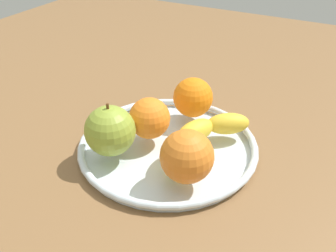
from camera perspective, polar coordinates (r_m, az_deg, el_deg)
name	(u,v)px	position (r cm, az deg, el deg)	size (l,w,h in cm)	color
ground_plane	(168,159)	(63.49, 0.00, -5.14)	(169.31, 169.31, 4.00)	brown
fruit_bowl	(168,145)	(61.72, 0.00, -3.02)	(30.02, 30.02, 1.80)	silver
banana	(199,136)	(59.49, 4.89, -1.50)	(18.96, 11.13, 3.67)	yellow
apple	(110,131)	(57.26, -9.01, -0.73)	(8.02, 8.02, 8.82)	#8FA636
orange_front_left	(151,117)	(61.07, -2.67, 1.44)	(6.95, 6.95, 6.95)	orange
orange_back_left	(192,97)	(66.73, 3.77, 4.50)	(7.25, 7.25, 7.25)	orange
orange_back_right	(187,156)	(51.58, 2.96, -4.75)	(7.79, 7.79, 7.79)	orange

